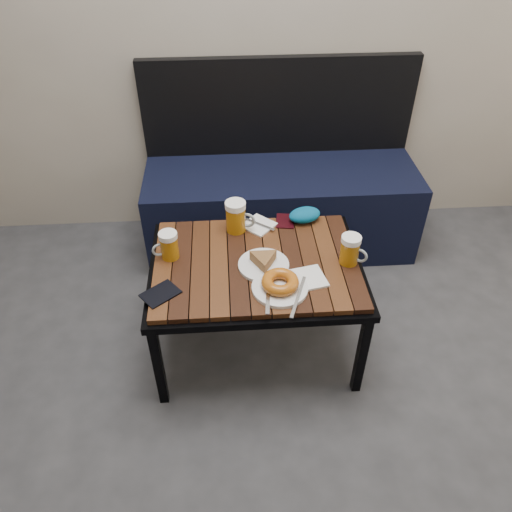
{
  "coord_description": "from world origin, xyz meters",
  "views": [
    {
      "loc": [
        -0.26,
        -0.47,
        1.73
      ],
      "look_at": [
        -0.16,
        1.02,
        0.5
      ],
      "focal_mm": 35.0,
      "sensor_mm": 36.0,
      "label": 1
    }
  ],
  "objects": [
    {
      "name": "beer_mug_right",
      "position": [
        0.21,
        0.99,
        0.53
      ],
      "size": [
        0.11,
        0.1,
        0.12
      ],
      "rotation": [
        0.0,
        0.0,
        -0.61
      ],
      "color": "#A9690D",
      "rests_on": "cafe_table"
    },
    {
      "name": "napkin_left",
      "position": [
        -0.13,
        1.25,
        0.48
      ],
      "size": [
        0.17,
        0.17,
        0.01
      ],
      "rotation": [
        0.0,
        0.0,
        0.82
      ],
      "color": "white",
      "rests_on": "cafe_table"
    },
    {
      "name": "napkin_right",
      "position": [
        0.02,
        0.9,
        0.48
      ],
      "size": [
        0.17,
        0.15,
        0.01
      ],
      "rotation": [
        0.0,
        0.0,
        0.21
      ],
      "color": "white",
      "rests_on": "cafe_table"
    },
    {
      "name": "passport_navy",
      "position": [
        -0.52,
        0.86,
        0.48
      ],
      "size": [
        0.16,
        0.15,
        0.01
      ],
      "primitive_type": "cube",
      "rotation": [
        0.0,
        0.0,
        -0.9
      ],
      "color": "black",
      "rests_on": "cafe_table"
    },
    {
      "name": "cafe_table",
      "position": [
        -0.16,
        1.02,
        0.43
      ],
      "size": [
        0.84,
        0.62,
        0.47
      ],
      "color": "black",
      "rests_on": "ground"
    },
    {
      "name": "beer_mug_centre",
      "position": [
        -0.22,
        1.23,
        0.54
      ],
      "size": [
        0.13,
        0.1,
        0.14
      ],
      "rotation": [
        0.0,
        0.0,
        -0.26
      ],
      "color": "#A9690D",
      "rests_on": "cafe_table"
    },
    {
      "name": "passport_burgundy",
      "position": [
        -0.01,
        1.28,
        0.47
      ],
      "size": [
        0.09,
        0.12,
        0.01
      ],
      "primitive_type": "cube",
      "rotation": [
        0.0,
        0.0,
        -0.14
      ],
      "color": "black",
      "rests_on": "cafe_table"
    },
    {
      "name": "bench",
      "position": [
        0.03,
        1.76,
        0.27
      ],
      "size": [
        1.4,
        0.5,
        0.95
      ],
      "color": "black",
      "rests_on": "ground"
    },
    {
      "name": "plate_pie",
      "position": [
        -0.13,
        0.99,
        0.49
      ],
      "size": [
        0.2,
        0.2,
        0.06
      ],
      "color": "white",
      "rests_on": "cafe_table"
    },
    {
      "name": "plate_bagel",
      "position": [
        -0.08,
        0.85,
        0.5
      ],
      "size": [
        0.21,
        0.27,
        0.06
      ],
      "color": "white",
      "rests_on": "cafe_table"
    },
    {
      "name": "beer_mug_left",
      "position": [
        -0.49,
        1.07,
        0.53
      ],
      "size": [
        0.11,
        0.09,
        0.12
      ],
      "rotation": [
        0.0,
        0.0,
        3.45
      ],
      "color": "#A9690D",
      "rests_on": "cafe_table"
    },
    {
      "name": "knit_pouch",
      "position": [
        0.07,
        1.28,
        0.5
      ],
      "size": [
        0.16,
        0.12,
        0.06
      ],
      "primitive_type": "ellipsoid",
      "rotation": [
        0.0,
        0.0,
        0.26
      ],
      "color": "#05498C",
      "rests_on": "cafe_table"
    }
  ]
}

